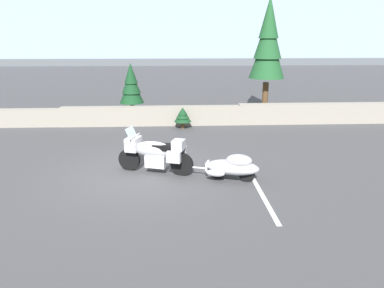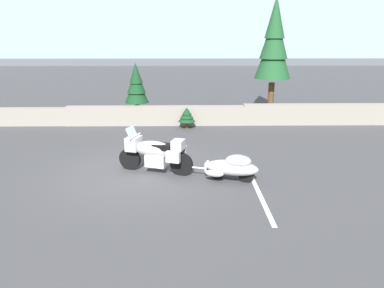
% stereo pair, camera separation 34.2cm
% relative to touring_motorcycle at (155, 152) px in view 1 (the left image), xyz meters
% --- Properties ---
extents(ground_plane, '(80.00, 80.00, 0.00)m').
position_rel_touring_motorcycle_xyz_m(ground_plane, '(-0.47, -0.08, -0.62)').
color(ground_plane, '#424244').
extents(stone_guard_wall, '(24.00, 0.59, 0.92)m').
position_rel_touring_motorcycle_xyz_m(stone_guard_wall, '(-0.04, 6.07, -0.20)').
color(stone_guard_wall, gray).
rests_on(stone_guard_wall, ground).
extents(distant_ridgeline, '(240.00, 80.00, 16.00)m').
position_rel_touring_motorcycle_xyz_m(distant_ridgeline, '(-0.47, 96.07, 7.38)').
color(distant_ridgeline, '#8C9EB7').
rests_on(distant_ridgeline, ground).
extents(touring_motorcycle, '(2.24, 1.16, 1.33)m').
position_rel_touring_motorcycle_xyz_m(touring_motorcycle, '(0.00, 0.00, 0.00)').
color(touring_motorcycle, black).
rests_on(touring_motorcycle, ground).
extents(car_shaped_trailer, '(2.21, 1.13, 0.76)m').
position_rel_touring_motorcycle_xyz_m(car_shaped_trailer, '(2.20, -0.71, -0.21)').
color(car_shaped_trailer, black).
rests_on(car_shaped_trailer, ground).
extents(pine_tree_tall, '(1.74, 1.74, 5.74)m').
position_rel_touring_motorcycle_xyz_m(pine_tree_tall, '(5.18, 8.01, 2.97)').
color(pine_tree_tall, brown).
rests_on(pine_tree_tall, ground).
extents(pine_tree_secondary, '(1.12, 1.12, 2.72)m').
position_rel_touring_motorcycle_xyz_m(pine_tree_secondary, '(-1.39, 6.87, 1.08)').
color(pine_tree_secondary, brown).
rests_on(pine_tree_secondary, ground).
extents(pine_sapling_near, '(0.75, 0.75, 0.93)m').
position_rel_touring_motorcycle_xyz_m(pine_sapling_near, '(0.95, 5.38, -0.04)').
color(pine_sapling_near, brown).
rests_on(pine_sapling_near, ground).
extents(parking_stripe_marker, '(0.12, 3.60, 0.01)m').
position_rel_touring_motorcycle_xyz_m(parking_stripe_marker, '(2.81, -1.58, -0.62)').
color(parking_stripe_marker, silver).
rests_on(parking_stripe_marker, ground).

